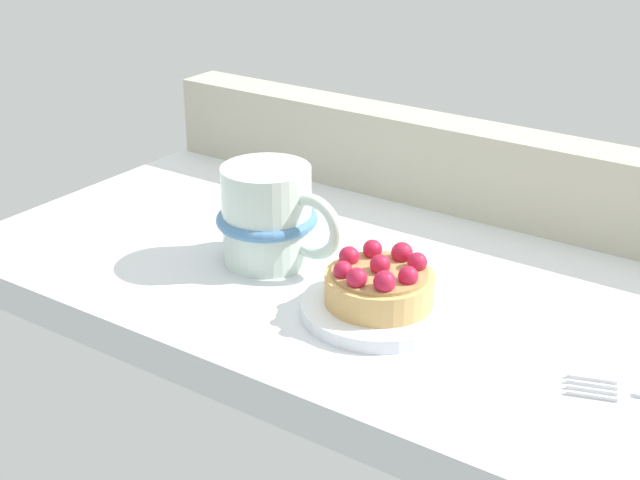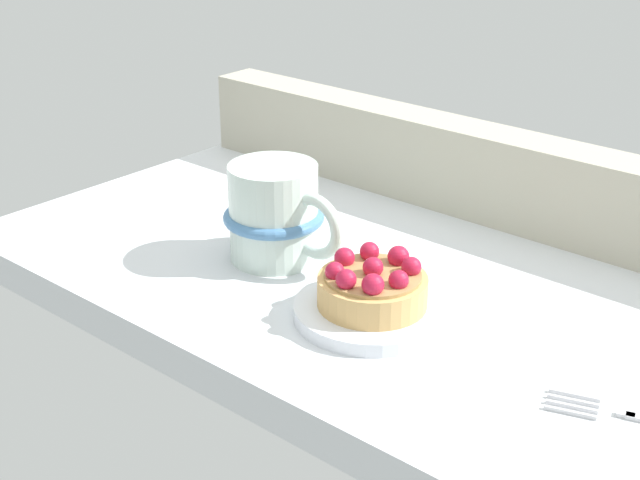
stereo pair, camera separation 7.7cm
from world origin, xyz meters
TOP-DOWN VIEW (x-y plane):
  - ground_plane at (0.00, 0.00)cm, footprint 78.48×40.40cm
  - window_rail_back at (0.00, 17.55)cm, footprint 76.91×5.30cm
  - dessert_plate at (2.03, -6.95)cm, footprint 12.68×12.68cm
  - raspberry_tart at (2.02, -6.95)cm, footprint 8.83×8.83cm
  - coffee_mug at (-11.35, -3.90)cm, footprint 12.53×9.16cm

SIDE VIEW (x-z plane):
  - ground_plane at x=0.00cm, z-range -3.35..0.00cm
  - dessert_plate at x=2.03cm, z-range -0.04..1.12cm
  - raspberry_tart at x=2.02cm, z-range 0.72..4.91cm
  - coffee_mug at x=-11.35cm, z-range -0.05..8.90cm
  - window_rail_back at x=0.00cm, z-range 0.00..8.88cm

